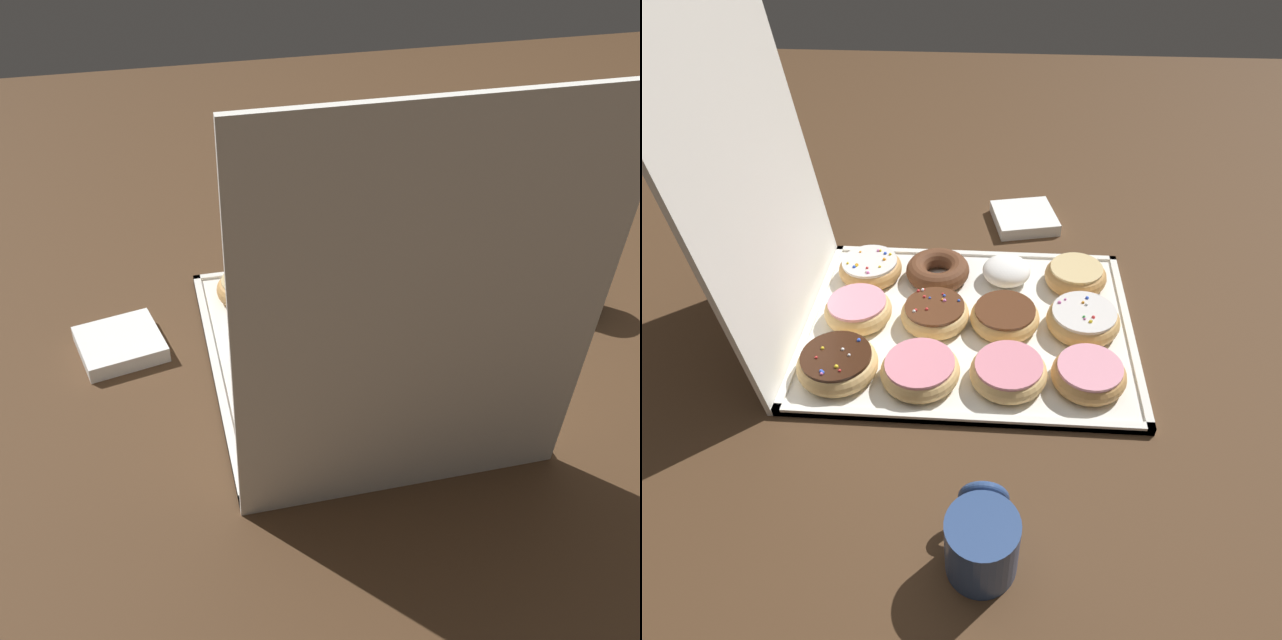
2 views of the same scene
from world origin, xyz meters
The scene contains 17 objects.
ground_plane centered at (0.00, 0.00, 0.00)m, with size 3.00×3.00×0.00m, color #4C331E.
donut_box centered at (0.00, 0.00, 0.01)m, with size 0.41×0.54×0.01m.
box_lid_open centered at (0.00, 0.30, 0.26)m, with size 0.41×0.53×0.01m, color white.
pink_frosted_donut_0 centered at (-0.12, -0.18, 0.03)m, with size 0.11×0.11×0.04m.
sprinkle_donut_1 centered at (0.00, -0.19, 0.03)m, with size 0.12×0.12×0.04m.
glazed_ring_donut_2 centered at (0.12, -0.18, 0.03)m, with size 0.11×0.11×0.04m.
pink_frosted_donut_3 centered at (-0.12, -0.07, 0.03)m, with size 0.12×0.12×0.04m.
chocolate_frosted_donut_4 centered at (0.00, -0.06, 0.03)m, with size 0.11×0.11×0.04m.
powdered_filled_donut_5 centered at (0.12, -0.06, 0.03)m, with size 0.09×0.09×0.04m.
pink_frosted_donut_6 centered at (-0.13, 0.07, 0.03)m, with size 0.12×0.12×0.04m.
sprinkle_donut_7 centered at (0.00, 0.06, 0.03)m, with size 0.11×0.11×0.04m.
chocolate_cake_ring_donut_8 centered at (0.12, 0.06, 0.03)m, with size 0.11×0.11×0.04m.
sprinkle_donut_9 centered at (-0.13, 0.19, 0.03)m, with size 0.12×0.12×0.04m.
pink_frosted_donut_10 centered at (0.00, 0.18, 0.03)m, with size 0.11×0.11×0.04m.
sprinkle_donut_11 centered at (0.12, 0.19, 0.03)m, with size 0.11×0.11×0.04m.
coffee_mug centered at (-0.40, -0.04, 0.05)m, with size 0.10×0.08×0.09m.
napkin_stack centered at (0.34, -0.10, 0.01)m, with size 0.12×0.12×0.02m, color white.
Camera 1 is at (0.27, 0.93, 0.76)m, focal length 44.61 mm.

